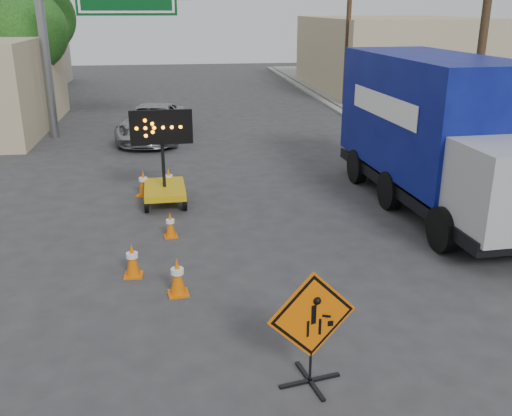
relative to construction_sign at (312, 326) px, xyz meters
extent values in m
plane|color=#2D2D30|center=(-0.41, -0.01, -0.95)|extent=(100.00, 100.00, 0.00)
cube|color=gray|center=(6.79, 14.99, -0.89)|extent=(0.40, 60.00, 0.12)
cube|color=gray|center=(9.09, 14.99, -0.88)|extent=(4.00, 60.00, 0.15)
cube|color=tan|center=(12.59, 29.99, 1.35)|extent=(10.00, 14.00, 4.60)
cylinder|color=slate|center=(-6.91, 17.99, 2.45)|extent=(0.36, 0.36, 6.80)
cylinder|color=slate|center=(-8.91, 25.99, 3.55)|extent=(0.44, 0.44, 9.00)
cylinder|color=#46331E|center=(7.59, 9.99, 3.55)|extent=(0.26, 0.26, 9.00)
cylinder|color=#46331E|center=(7.59, 23.99, 3.55)|extent=(0.26, 0.26, 9.00)
cylinder|color=#46331E|center=(-8.41, 21.99, 0.67)|extent=(0.28, 0.28, 3.25)
sphere|color=#134313|center=(-8.41, 21.99, 3.22)|extent=(3.71, 3.71, 3.71)
cylinder|color=#46331E|center=(-9.41, 29.99, 0.84)|extent=(0.28, 0.28, 3.58)
sphere|color=#134313|center=(-9.41, 29.99, 3.66)|extent=(4.10, 4.10, 4.10)
cube|color=black|center=(0.00, 0.00, -0.93)|extent=(0.96, 0.25, 0.04)
cube|color=black|center=(0.00, 0.00, -0.93)|extent=(0.25, 0.96, 0.04)
cylinder|color=black|center=(0.00, 0.00, -0.58)|extent=(0.04, 0.04, 0.75)
cube|color=#DB5D04|center=(0.00, 0.00, 0.17)|extent=(1.34, 0.29, 1.36)
cube|color=black|center=(0.00, 0.00, 0.17)|extent=(1.25, 0.25, 1.27)
cube|color=#C39B0A|center=(-2.18, 8.50, -0.53)|extent=(1.18, 1.90, 0.17)
cylinder|color=black|center=(-2.18, 8.50, 0.54)|extent=(0.09, 0.09, 2.05)
cube|color=black|center=(-2.18, 8.50, 1.24)|extent=(1.68, 0.15, 0.93)
imported|color=#A3A6AA|center=(-2.71, 16.79, -0.23)|extent=(3.06, 5.44, 1.43)
cube|color=black|center=(5.12, 7.06, -0.32)|extent=(2.92, 8.51, 0.31)
cube|color=#070C56|center=(5.12, 7.90, 1.52)|extent=(2.93, 6.63, 3.15)
cube|color=#9EA0A5|center=(5.12, 3.70, 0.68)|extent=(2.50, 2.00, 1.89)
cube|color=#DB5D04|center=(-1.89, 3.03, -0.94)|extent=(0.43, 0.43, 0.03)
cone|color=#DB5D04|center=(-1.89, 3.03, -0.55)|extent=(0.30, 0.30, 0.74)
cylinder|color=silver|center=(-1.89, 3.03, -0.46)|extent=(0.25, 0.25, 0.11)
cube|color=#DB5D04|center=(-2.80, 3.96, -0.94)|extent=(0.39, 0.39, 0.03)
cone|color=#DB5D04|center=(-2.80, 3.96, -0.57)|extent=(0.29, 0.29, 0.70)
cylinder|color=silver|center=(-2.80, 3.96, -0.49)|extent=(0.24, 0.24, 0.10)
cube|color=#DB5D04|center=(-2.03, 6.00, -0.94)|extent=(0.36, 0.36, 0.03)
cone|color=#DB5D04|center=(-2.03, 6.00, -0.63)|extent=(0.25, 0.25, 0.60)
cylinder|color=silver|center=(-2.03, 6.00, -0.55)|extent=(0.20, 0.20, 0.09)
cube|color=#DB5D04|center=(-2.07, 9.48, -0.94)|extent=(0.51, 0.51, 0.03)
cone|color=#DB5D04|center=(-2.07, 9.48, -0.55)|extent=(0.31, 0.31, 0.75)
cylinder|color=silver|center=(-2.07, 9.48, -0.46)|extent=(0.25, 0.25, 0.11)
cube|color=#DB5D04|center=(-2.80, 9.32, -0.94)|extent=(0.50, 0.50, 0.03)
cone|color=#DB5D04|center=(-2.80, 9.32, -0.55)|extent=(0.31, 0.31, 0.74)
cylinder|color=silver|center=(-2.80, 9.32, -0.46)|extent=(0.25, 0.25, 0.11)
camera|label=1|loc=(-1.79, -6.91, 4.30)|focal=40.00mm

